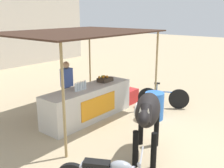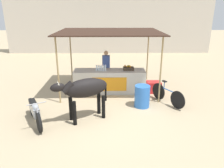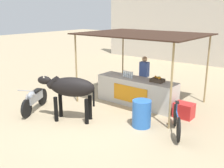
{
  "view_description": "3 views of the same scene",
  "coord_description": "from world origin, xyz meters",
  "views": [
    {
      "loc": [
        -5.21,
        -2.93,
        3.03
      ],
      "look_at": [
        0.27,
        1.54,
        1.11
      ],
      "focal_mm": 42.0,
      "sensor_mm": 36.0,
      "label": 1
    },
    {
      "loc": [
        -0.0,
        -6.66,
        3.44
      ],
      "look_at": [
        0.09,
        0.86,
        0.82
      ],
      "focal_mm": 35.0,
      "sensor_mm": 36.0,
      "label": 2
    },
    {
      "loc": [
        4.95,
        -5.45,
        3.31
      ],
      "look_at": [
        -0.32,
        1.18,
        0.93
      ],
      "focal_mm": 42.0,
      "sensor_mm": 36.0,
      "label": 3
    }
  ],
  "objects": [
    {
      "name": "water_bottle_row",
      "position": [
        -0.35,
        2.15,
        1.07
      ],
      "size": [
        0.43,
        0.07,
        0.25
      ],
      "color": "silver",
      "rests_on": "stall_counter"
    },
    {
      "name": "stall_awning",
      "position": [
        0.0,
        2.5,
        2.44
      ],
      "size": [
        4.2,
        3.2,
        2.54
      ],
      "color": "#382319",
      "rests_on": "ground"
    },
    {
      "name": "fruit_crate",
      "position": [
        0.8,
        2.26,
        1.03
      ],
      "size": [
        0.44,
        0.32,
        0.18
      ],
      "color": "#3F3326",
      "rests_on": "stall_counter"
    },
    {
      "name": "ground_plane",
      "position": [
        0.0,
        0.0,
        0.0
      ],
      "size": [
        60.0,
        60.0,
        0.0
      ],
      "primitive_type": "plane",
      "color": "tan"
    },
    {
      "name": "cooler_box",
      "position": [
        1.89,
        2.1,
        0.24
      ],
      "size": [
        0.6,
        0.44,
        0.48
      ],
      "primitive_type": "cube",
      "color": "red",
      "rests_on": "ground"
    },
    {
      "name": "stall_counter",
      "position": [
        0.0,
        2.2,
        0.48
      ],
      "size": [
        3.0,
        0.82,
        0.96
      ],
      "color": "beige",
      "rests_on": "ground"
    },
    {
      "name": "vendor_behind_counter",
      "position": [
        -0.15,
        2.95,
        0.85
      ],
      "size": [
        0.34,
        0.22,
        1.65
      ],
      "color": "#383842",
      "rests_on": "ground"
    },
    {
      "name": "bicycle_leaning",
      "position": [
        2.18,
        0.93,
        0.35
      ],
      "size": [
        0.87,
        1.46,
        0.85
      ],
      "color": "black",
      "rests_on": "ground"
    },
    {
      "name": "cow",
      "position": [
        -0.78,
        -0.27,
        1.03
      ],
      "size": [
        1.79,
        1.15,
        1.44
      ],
      "color": "black",
      "rests_on": "ground"
    },
    {
      "name": "water_barrel",
      "position": [
        1.19,
        0.68,
        0.4
      ],
      "size": [
        0.55,
        0.55,
        0.81
      ],
      "primitive_type": "cylinder",
      "color": "blue",
      "rests_on": "ground"
    }
  ]
}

